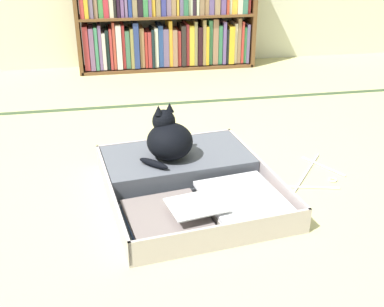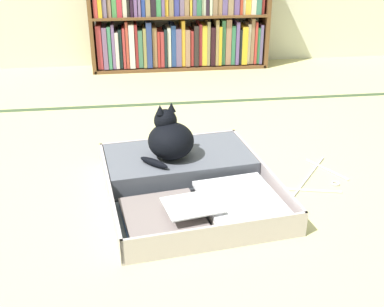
{
  "view_description": "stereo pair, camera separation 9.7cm",
  "coord_description": "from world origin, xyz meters",
  "px_view_note": "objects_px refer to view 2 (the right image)",
  "views": [
    {
      "loc": [
        -0.23,
        -1.65,
        1.06
      ],
      "look_at": [
        0.12,
        0.18,
        0.18
      ],
      "focal_mm": 44.23,
      "sensor_mm": 36.0,
      "label": 1
    },
    {
      "loc": [
        -0.13,
        -1.66,
        1.06
      ],
      "look_at": [
        0.12,
        0.18,
        0.18
      ],
      "focal_mm": 44.23,
      "sensor_mm": 36.0,
      "label": 2
    }
  ],
  "objects_px": {
    "bookshelf": "(180,18)",
    "open_suitcase": "(188,179)",
    "clothes_hanger": "(317,179)",
    "black_cat": "(169,139)"
  },
  "relations": [
    {
      "from": "bookshelf",
      "to": "black_cat",
      "type": "relative_size",
      "value": 4.97
    },
    {
      "from": "bookshelf",
      "to": "open_suitcase",
      "type": "relative_size",
      "value": 1.59
    },
    {
      "from": "bookshelf",
      "to": "clothes_hanger",
      "type": "bearing_deg",
      "value": -78.75
    },
    {
      "from": "open_suitcase",
      "to": "black_cat",
      "type": "relative_size",
      "value": 3.13
    },
    {
      "from": "open_suitcase",
      "to": "clothes_hanger",
      "type": "distance_m",
      "value": 0.61
    },
    {
      "from": "bookshelf",
      "to": "clothes_hanger",
      "type": "height_order",
      "value": "bookshelf"
    },
    {
      "from": "clothes_hanger",
      "to": "open_suitcase",
      "type": "bearing_deg",
      "value": 179.6
    },
    {
      "from": "black_cat",
      "to": "clothes_hanger",
      "type": "xyz_separation_m",
      "value": [
        0.68,
        -0.12,
        -0.19
      ]
    },
    {
      "from": "bookshelf",
      "to": "open_suitcase",
      "type": "bearing_deg",
      "value": -95.49
    },
    {
      "from": "open_suitcase",
      "to": "black_cat",
      "type": "bearing_deg",
      "value": 120.86
    }
  ]
}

